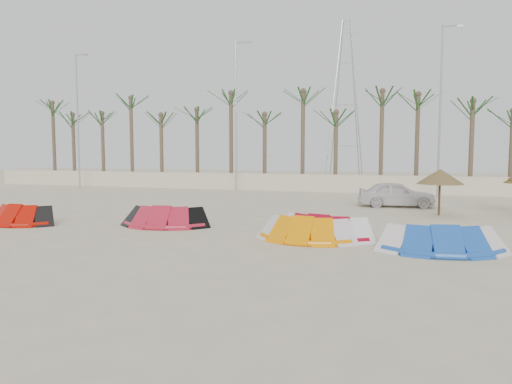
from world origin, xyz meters
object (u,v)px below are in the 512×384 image
(parasol_left, at_px, (440,177))
(car, at_px, (396,194))
(kite_red_mid, at_px, (168,215))
(kite_orange, at_px, (307,227))
(kite_red_left, at_px, (24,214))
(kite_blue, at_px, (441,237))
(kite_red_right, at_px, (323,225))

(parasol_left, relative_size, car, 0.54)
(kite_red_mid, distance_m, car, 12.80)
(kite_orange, xyz_separation_m, car, (2.76, 10.68, 0.27))
(kite_red_left, xyz_separation_m, kite_blue, (15.95, -0.36, 0.00))
(kite_orange, distance_m, kite_blue, 4.19)
(kite_blue, bearing_deg, kite_red_left, 178.69)
(kite_blue, bearing_deg, kite_orange, 173.28)
(kite_red_left, height_order, kite_orange, same)
(parasol_left, height_order, car, parasol_left)
(kite_red_left, bearing_deg, kite_red_mid, 13.28)
(kite_red_mid, height_order, kite_blue, same)
(kite_red_mid, height_order, kite_red_right, same)
(kite_red_right, xyz_separation_m, kite_blue, (3.73, -1.12, 0.00))
(kite_orange, bearing_deg, parasol_left, 58.79)
(kite_red_mid, relative_size, kite_red_right, 0.98)
(kite_red_right, bearing_deg, kite_red_mid, 174.27)
(kite_orange, xyz_separation_m, kite_blue, (4.16, -0.49, 0.00))
(kite_red_right, distance_m, kite_orange, 0.76)
(kite_blue, bearing_deg, car, 97.19)
(car, bearing_deg, kite_red_right, 159.04)
(kite_blue, height_order, parasol_left, parasol_left)
(kite_red_mid, distance_m, kite_red_right, 6.37)
(kite_blue, bearing_deg, kite_red_mid, 170.13)
(kite_orange, bearing_deg, kite_blue, -6.72)
(kite_red_mid, bearing_deg, parasol_left, 31.50)
(kite_red_left, relative_size, parasol_left, 1.46)
(kite_orange, bearing_deg, kite_red_mid, 167.94)
(kite_red_right, height_order, kite_orange, same)
(kite_orange, relative_size, kite_blue, 0.91)
(car, bearing_deg, kite_red_mid, 129.46)
(kite_blue, distance_m, parasol_left, 8.39)
(kite_red_left, distance_m, kite_red_mid, 6.04)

